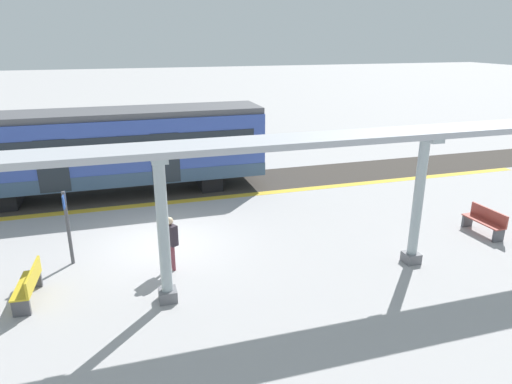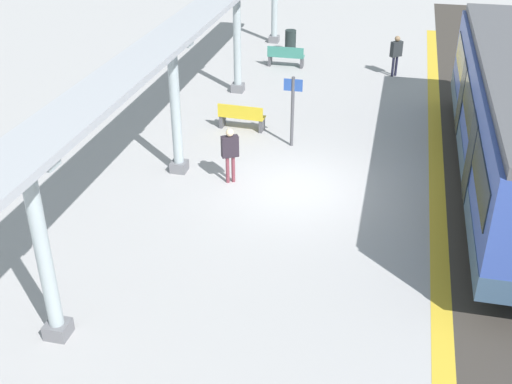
% 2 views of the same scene
% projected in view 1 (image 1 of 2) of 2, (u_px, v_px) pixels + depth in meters
% --- Properties ---
extents(ground_plane, '(176.00, 176.00, 0.00)m').
position_uv_depth(ground_plane, '(163.00, 243.00, 14.57)').
color(ground_plane, '#A6A4A4').
extents(tactile_edge_strip, '(0.42, 34.76, 0.01)m').
position_uv_depth(tactile_edge_strip, '(153.00, 204.00, 17.90)').
color(tactile_edge_strip, gold).
rests_on(tactile_edge_strip, ground).
extents(trackbed, '(3.20, 46.76, 0.01)m').
position_uv_depth(trackbed, '(150.00, 190.00, 19.55)').
color(trackbed, '#38332D').
rests_on(trackbed, ground).
extents(train_near_carriage, '(2.65, 12.45, 3.48)m').
position_uv_depth(train_near_carriage, '(110.00, 151.00, 18.55)').
color(train_near_carriage, '#354DA4').
rests_on(train_near_carriage, ground).
extents(canopy_pillar_third, '(1.10, 0.44, 3.77)m').
position_uv_depth(canopy_pillar_third, '(163.00, 230.00, 10.76)').
color(canopy_pillar_third, slate).
rests_on(canopy_pillar_third, ground).
extents(canopy_pillar_fourth, '(1.10, 0.44, 3.77)m').
position_uv_depth(canopy_pillar_fourth, '(418.00, 201.00, 12.69)').
color(canopy_pillar_fourth, slate).
rests_on(canopy_pillar_fourth, ground).
extents(canopy_beam, '(1.20, 28.18, 0.16)m').
position_uv_depth(canopy_beam, '(171.00, 149.00, 10.22)').
color(canopy_beam, '#A8AAB2').
rests_on(canopy_beam, canopy_pillar_nearest).
extents(bench_mid_platform, '(1.52, 0.50, 0.86)m').
position_uv_depth(bench_mid_platform, '(485.00, 221.00, 15.11)').
color(bench_mid_platform, '#A13E34').
rests_on(bench_mid_platform, ground).
extents(bench_far_end, '(1.52, 0.53, 0.86)m').
position_uv_depth(bench_far_end, '(29.00, 285.00, 11.24)').
color(bench_far_end, gold).
rests_on(bench_far_end, ground).
extents(platform_info_sign, '(0.56, 0.10, 2.20)m').
position_uv_depth(platform_info_sign, '(67.00, 221.00, 12.82)').
color(platform_info_sign, '#4C4C51').
rests_on(platform_info_sign, ground).
extents(passenger_by_the_benches, '(0.50, 0.41, 1.58)m').
position_uv_depth(passenger_by_the_benches, '(170.00, 237.00, 12.58)').
color(passenger_by_the_benches, brown).
rests_on(passenger_by_the_benches, ground).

